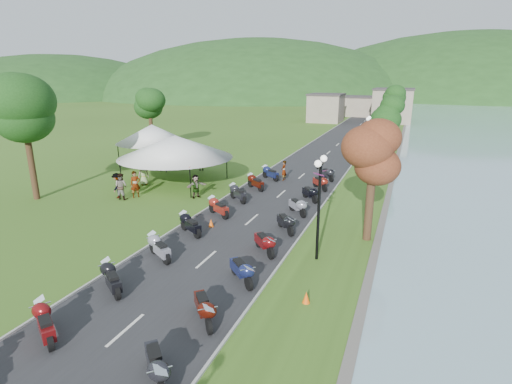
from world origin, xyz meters
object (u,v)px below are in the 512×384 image
(pedestrian_a, at_px, (136,197))
(pedestrian_c, at_px, (118,198))
(pedestrian_b, at_px, (122,199))
(vendor_tent_main, at_px, (176,160))

(pedestrian_a, height_order, pedestrian_c, pedestrian_a)
(pedestrian_a, bearing_deg, pedestrian_c, 157.35)
(pedestrian_b, distance_m, pedestrian_c, 0.53)
(vendor_tent_main, distance_m, pedestrian_a, 4.93)
(vendor_tent_main, relative_size, pedestrian_b, 3.21)
(pedestrian_a, bearing_deg, pedestrian_b, 179.25)
(pedestrian_a, relative_size, pedestrian_b, 1.02)
(pedestrian_a, distance_m, pedestrian_b, 1.01)
(pedestrian_b, bearing_deg, pedestrian_c, -18.96)
(pedestrian_a, xyz_separation_m, pedestrian_c, (-1.17, -0.59, 0.00))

